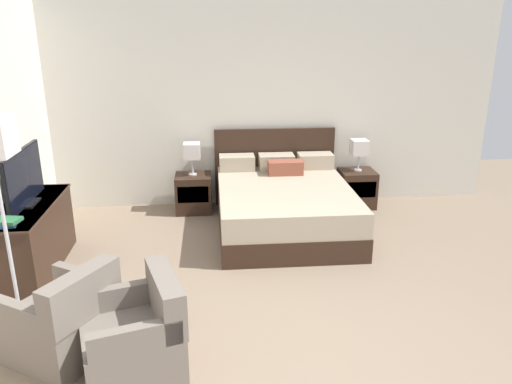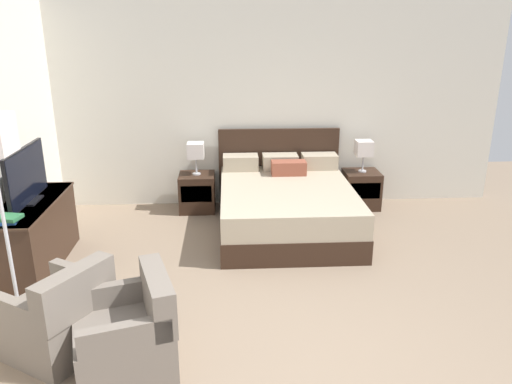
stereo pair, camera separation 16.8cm
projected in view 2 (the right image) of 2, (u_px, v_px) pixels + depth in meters
The scene contains 12 objects.
wall_back at pixel (259, 105), 6.86m from camera, with size 6.73×0.06×2.80m, color silver.
bed at pixel (286, 205), 6.24m from camera, with size 1.69×2.06×1.09m.
nightstand_left at pixel (197, 192), 6.88m from camera, with size 0.48×0.45×0.52m.
nightstand_right at pixel (361, 189), 7.00m from camera, with size 0.48×0.45×0.52m.
table_lamp_left at pixel (196, 151), 6.69m from camera, with size 0.22×0.22×0.44m.
table_lamp_right at pixel (364, 149), 6.82m from camera, with size 0.22×0.22×0.44m.
dresser at pixel (34, 234), 5.24m from camera, with size 0.51×1.42×0.72m.
tv at pixel (26, 176), 5.08m from camera, with size 0.18×0.97×0.57m.
book_red_cover at pixel (7, 221), 4.62m from camera, with size 0.18×0.17×0.03m, color #234C8E.
book_blue_cover at pixel (7, 218), 4.61m from camera, with size 0.23×0.17×0.03m, color #2D7042.
armchair_by_window at pixel (59, 318), 3.89m from camera, with size 0.94×0.94×0.76m.
armchair_companion at pixel (129, 336), 3.67m from camera, with size 0.86×0.85×0.76m.
Camera 2 is at (-0.43, -2.90, 2.47)m, focal length 35.00 mm.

